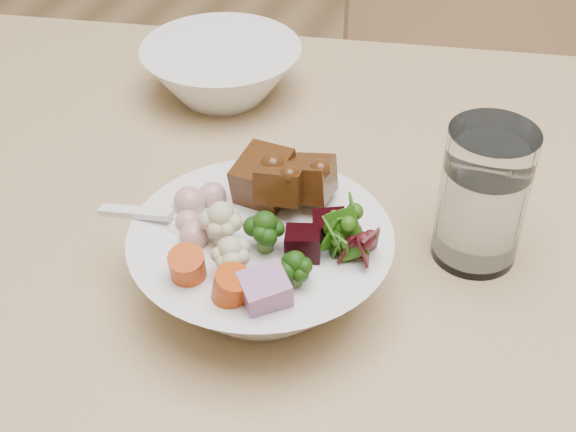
{
  "coord_description": "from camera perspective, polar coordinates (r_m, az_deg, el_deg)",
  "views": [
    {
      "loc": [
        -0.13,
        -0.52,
        1.1
      ],
      "look_at": [
        -0.28,
        -0.1,
        0.74
      ],
      "focal_mm": 50.0,
      "sensor_mm": 36.0,
      "label": 1
    }
  ],
  "objects": [
    {
      "name": "dining_table",
      "position": [
        0.67,
        13.86,
        -9.82
      ],
      "size": [
        1.55,
        1.04,
        0.67
      ],
      "rotation": [
        0.0,
        0.0,
        0.17
      ],
      "color": "tan",
      "rests_on": "ground"
    },
    {
      "name": "water_glass",
      "position": [
        0.63,
        13.64,
        1.06
      ],
      "size": [
        0.07,
        0.07,
        0.11
      ],
      "color": "silver",
      "rests_on": "dining_table"
    },
    {
      "name": "side_bowl",
      "position": [
        0.83,
        -4.72,
        10.23
      ],
      "size": [
        0.16,
        0.16,
        0.05
      ],
      "primitive_type": null,
      "color": "white",
      "rests_on": "dining_table"
    },
    {
      "name": "chair_far",
      "position": [
        1.25,
        14.16,
        8.57
      ],
      "size": [
        0.54,
        0.54,
        0.87
      ],
      "rotation": [
        0.0,
        0.0,
        0.48
      ],
      "color": "tan",
      "rests_on": "ground"
    },
    {
      "name": "soup_spoon",
      "position": [
        0.59,
        -8.19,
        -0.55
      ],
      "size": [
        0.08,
        0.02,
        0.02
      ],
      "rotation": [
        0.0,
        0.0,
        0.01
      ],
      "color": "white",
      "rests_on": "food_bowl"
    },
    {
      "name": "food_bowl",
      "position": [
        0.59,
        -1.74,
        -3.07
      ],
      "size": [
        0.19,
        0.19,
        0.1
      ],
      "color": "white",
      "rests_on": "dining_table"
    }
  ]
}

